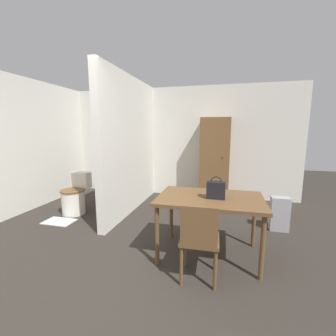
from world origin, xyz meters
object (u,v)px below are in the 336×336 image
wooden_chair (199,239)px  toilet (75,197)px  space_heater (279,214)px  dining_table (210,203)px  wooden_cabinet (215,160)px  handbag (216,190)px

wooden_chair → toilet: bearing=148.8°
wooden_chair → space_heater: 1.86m
dining_table → space_heater: bearing=44.2°
wooden_chair → space_heater: size_ratio=1.59×
wooden_cabinet → space_heater: wooden_cabinet is taller
handbag → dining_table: bearing=149.2°
wooden_cabinet → handbag: bearing=-86.9°
wooden_chair → handbag: handbag is taller
toilet → handbag: 2.79m
wooden_cabinet → space_heater: 1.79m
dining_table → wooden_chair: wooden_chair is taller
wooden_chair → handbag: size_ratio=3.15×
toilet → handbag: handbag is taller
handbag → wooden_cabinet: wooden_cabinet is taller
dining_table → toilet: size_ratio=1.68×
dining_table → wooden_cabinet: size_ratio=0.69×
wooden_cabinet → space_heater: (1.06, -1.30, -0.63)m
dining_table → space_heater: size_ratio=2.35×
wooden_cabinet → toilet: bearing=-150.0°
wooden_chair → space_heater: (1.07, 1.51, -0.20)m
toilet → wooden_cabinet: size_ratio=0.41×
handbag → space_heater: bearing=47.3°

